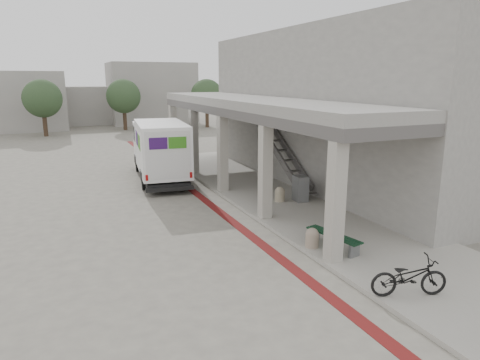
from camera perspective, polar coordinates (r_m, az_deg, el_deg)
name	(u,v)px	position (r m, az deg, el deg)	size (l,w,h in m)	color
ground	(213,233)	(13.87, -3.57, -7.08)	(120.00, 120.00, 0.00)	#605A52
bike_lane_stripe	(220,212)	(15.97, -2.68, -4.26)	(0.35, 40.00, 0.01)	#581211
sidewalk	(318,216)	(15.59, 10.41, -4.71)	(4.40, 28.00, 0.12)	gray
transit_building	(318,111)	(20.20, 10.38, 9.08)	(7.60, 17.00, 7.00)	gray
distant_backdrop	(67,100)	(48.18, -22.11, 9.89)	(28.00, 10.00, 6.50)	gray
tree_left	(42,99)	(40.26, -24.85, 9.81)	(3.20, 3.20, 4.80)	#38281C
tree_mid	(123,96)	(42.74, -15.28, 10.70)	(3.20, 3.20, 4.80)	#38281C
tree_right	(207,95)	(43.70, -4.46, 11.17)	(3.20, 3.20, 4.80)	#38281C
fedex_truck	(160,149)	(21.12, -10.66, 4.12)	(2.81, 6.90, 2.86)	black
bench	(333,238)	(12.53, 12.35, -7.59)	(0.76, 1.85, 0.42)	slate
bollard_near	(312,237)	(12.52, 9.59, -7.57)	(0.38, 0.38, 0.57)	gray
bollard_far	(280,194)	(16.92, 5.34, -1.86)	(0.39, 0.39, 0.58)	tan
utility_cabinet	(300,188)	(16.99, 8.06, -1.12)	(0.45, 0.61, 1.01)	slate
bicycle_black	(409,277)	(10.38, 21.61, -11.90)	(0.60, 1.72, 0.90)	black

